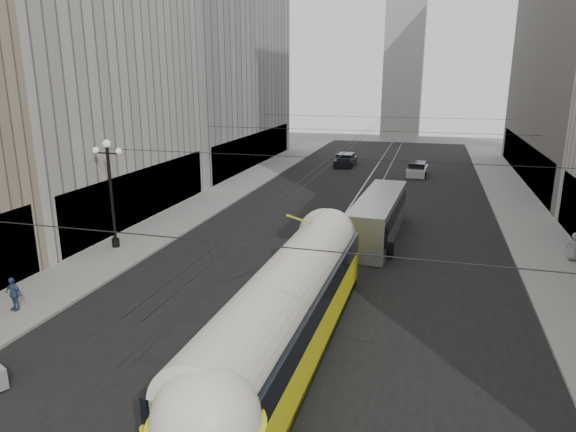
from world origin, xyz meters
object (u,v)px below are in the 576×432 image
Objects in this scene: streetcar at (287,309)px; city_bus at (379,215)px; pedestrian_sidewalk_left at (13,294)px; pedestrian_sidewalk_right at (574,247)px.

city_bus is (1.71, 15.32, -0.36)m from streetcar.
streetcar is 1.60× the size of city_bus.
pedestrian_sidewalk_right is at bearing 35.30° from pedestrian_sidewalk_left.
pedestrian_sidewalk_right reaches higher than pedestrian_sidewalk_left.
streetcar is 18.55m from pedestrian_sidewalk_right.
streetcar is at bearing 55.74° from pedestrian_sidewalk_right.
pedestrian_sidewalk_left is (-24.92, -13.41, -0.04)m from pedestrian_sidewalk_right.
streetcar reaches higher than city_bus.
streetcar is 12.38m from pedestrian_sidewalk_left.
pedestrian_sidewalk_left is (-12.34, 0.19, -0.96)m from streetcar.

